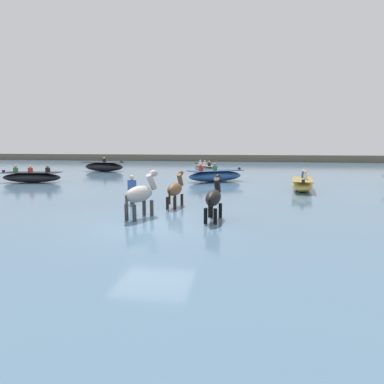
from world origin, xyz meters
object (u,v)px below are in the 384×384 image
(boat_mid_outer, at_px, (302,185))
(boat_distant_west, at_px, (32,177))
(horse_lead_bay, at_px, (175,190))
(person_wading_close, at_px, (132,193))
(boat_far_inshore, at_px, (204,169))
(horse_flank_grey, at_px, (141,195))
(horse_trailing_black, at_px, (214,199))
(boat_mid_channel, at_px, (104,167))
(boat_distant_east, at_px, (215,176))

(boat_mid_outer, distance_m, boat_distant_west, 17.41)
(horse_lead_bay, height_order, person_wading_close, horse_lead_bay)
(horse_lead_bay, xyz_separation_m, boat_far_inshore, (-0.76, 16.91, -0.37))
(boat_distant_west, bearing_deg, horse_flank_grey, -40.59)
(horse_trailing_black, bearing_deg, boat_far_inshore, 97.55)
(boat_mid_channel, bearing_deg, boat_far_inshore, 3.85)
(horse_lead_bay, xyz_separation_m, boat_distant_east, (0.88, 9.35, -0.30))
(horse_lead_bay, xyz_separation_m, person_wading_close, (-2.01, 0.45, -0.22))
(boat_distant_east, height_order, boat_mid_channel, boat_mid_channel)
(boat_distant_west, distance_m, person_wading_close, 11.36)
(boat_distant_east, bearing_deg, boat_distant_west, -168.77)
(horse_trailing_black, relative_size, boat_far_inshore, 0.60)
(horse_trailing_black, xyz_separation_m, boat_far_inshore, (-2.52, 19.04, -0.41))
(horse_trailing_black, height_order, boat_mid_channel, horse_trailing_black)
(horse_flank_grey, xyz_separation_m, boat_mid_outer, (6.82, 7.78, -0.47))
(horse_trailing_black, relative_size, boat_distant_east, 0.47)
(boat_far_inshore, distance_m, person_wading_close, 16.51)
(boat_mid_channel, distance_m, person_wading_close, 17.88)
(horse_flank_grey, relative_size, boat_mid_channel, 0.48)
(horse_flank_grey, xyz_separation_m, boat_far_inshore, (0.04, 19.03, -0.47))
(boat_distant_west, height_order, person_wading_close, person_wading_close)
(boat_mid_outer, xyz_separation_m, boat_distant_west, (-17.36, 1.26, 0.03))
(boat_distant_east, height_order, boat_distant_west, boat_distant_east)
(boat_distant_east, bearing_deg, horse_flank_grey, -98.34)
(horse_lead_bay, bearing_deg, boat_far_inshore, 92.57)
(boat_far_inshore, height_order, boat_mid_channel, boat_mid_channel)
(boat_distant_west, bearing_deg, horse_lead_bay, -31.38)
(boat_mid_outer, distance_m, boat_distant_east, 6.32)
(horse_flank_grey, bearing_deg, boat_mid_outer, 48.77)
(boat_mid_outer, bearing_deg, person_wading_close, -147.01)
(boat_far_inshore, xyz_separation_m, boat_mid_channel, (-9.59, -0.64, 0.12))
(boat_mid_outer, relative_size, boat_distant_east, 0.81)
(boat_distant_east, bearing_deg, horse_trailing_black, -85.62)
(boat_far_inshore, relative_size, person_wading_close, 1.95)
(boat_mid_outer, bearing_deg, horse_flank_grey, -131.23)
(horse_flank_grey, relative_size, boat_mid_outer, 0.61)
(boat_distant_east, distance_m, boat_distant_west, 12.47)
(horse_trailing_black, height_order, person_wading_close, horse_trailing_black)
(horse_lead_bay, height_order, boat_mid_outer, horse_lead_bay)
(horse_trailing_black, distance_m, boat_distant_west, 15.94)
(person_wading_close, bearing_deg, horse_trailing_black, -34.36)
(boat_far_inshore, distance_m, boat_mid_channel, 9.61)
(boat_distant_west, xyz_separation_m, boat_mid_channel, (1.00, 9.34, 0.08))
(person_wading_close, bearing_deg, boat_distant_west, 145.28)
(boat_far_inshore, xyz_separation_m, boat_distant_east, (1.64, -7.56, 0.07))
(horse_flank_grey, xyz_separation_m, boat_mid_channel, (-9.55, 18.38, -0.36))
(horse_flank_grey, distance_m, boat_far_inshore, 19.03)
(boat_mid_channel, xyz_separation_m, person_wading_close, (8.34, -15.81, 0.04))
(boat_distant_east, xyz_separation_m, person_wading_close, (-2.89, -8.90, 0.08))
(boat_mid_outer, relative_size, boat_mid_channel, 0.78)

